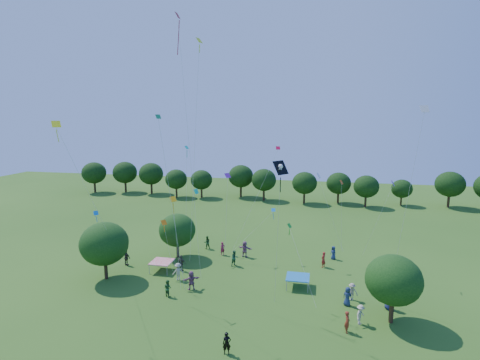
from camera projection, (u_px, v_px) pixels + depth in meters
name	position (u px, v px, depth m)	size (l,w,h in m)	color
near_tree_west	(104.00, 244.00, 37.68)	(4.82, 4.82, 5.94)	#422B19
near_tree_north	(177.00, 230.00, 43.61)	(4.25, 4.25, 5.26)	#422B19
near_tree_east	(394.00, 280.00, 29.59)	(4.40, 4.40, 5.62)	#422B19
treeline	(274.00, 180.00, 73.73)	(88.01, 8.77, 6.77)	#422B19
tent_red_stripe	(162.00, 262.00, 40.09)	(2.20, 2.20, 1.10)	red
tent_blue	(298.00, 277.00, 36.23)	(2.20, 2.20, 1.10)	#1A6CAF
man_in_black	(227.00, 343.00, 26.04)	(0.60, 0.38, 1.60)	black
crowd_person_0	(333.00, 253.00, 43.46)	(0.77, 0.42, 1.56)	navy
crowd_person_1	(323.00, 260.00, 41.13)	(0.66, 0.42, 1.75)	maroon
crowd_person_2	(235.00, 258.00, 41.50)	(0.87, 0.47, 1.77)	#245534
crowd_person_3	(360.00, 315.00, 29.75)	(1.08, 0.48, 1.65)	#BFB399
crowd_person_4	(126.00, 258.00, 41.66)	(1.02, 0.47, 1.75)	#382F2C
crowd_person_5	(191.00, 280.00, 35.80)	(1.72, 0.62, 1.85)	#895070
crowd_person_6	(347.00, 296.00, 32.75)	(0.84, 0.45, 1.69)	navy
crowd_person_7	(223.00, 249.00, 44.78)	(0.60, 0.39, 1.62)	maroon
crowd_person_8	(207.00, 242.00, 46.90)	(0.81, 0.44, 1.65)	#2F5D28
crowd_person_9	(352.00, 292.00, 33.73)	(1.05, 0.47, 1.60)	#AB9689
crowd_person_10	(181.00, 263.00, 40.16)	(1.03, 0.47, 1.75)	#403C33
crowd_person_11	(245.00, 249.00, 44.16)	(1.79, 0.64, 1.92)	#915580
crowd_person_12	(389.00, 299.00, 32.11)	(0.93, 0.50, 1.89)	navy
crowd_person_13	(347.00, 322.00, 28.66)	(0.64, 0.41, 1.71)	maroon
crowd_person_14	(168.00, 288.00, 34.48)	(0.78, 0.42, 1.58)	#275A26
crowd_person_15	(178.00, 272.00, 37.89)	(1.17, 0.53, 1.79)	#A9A187
pirate_kite	(280.00, 170.00, 28.11)	(1.20, 1.49, 11.80)	black
red_high_kite	(183.00, 73.00, 34.14)	(2.80, 2.70, 24.42)	red
small_kite_0	(341.00, 194.00, 41.39)	(0.57, 0.57, 8.20)	#E2570D
small_kite_1	(174.00, 213.00, 32.31)	(0.96, 0.68, 8.30)	#D99A0B
small_kite_2	(71.00, 157.00, 30.81)	(0.74, 8.77, 14.79)	#FFFA16
small_kite_3	(167.00, 173.00, 30.56)	(1.67, 1.38, 15.27)	#178247
small_kite_4	(267.00, 217.00, 42.76)	(4.63, 2.23, 4.73)	blue
small_kite_5	(227.00, 184.00, 43.30)	(0.78, 1.63, 8.63)	#631998
small_kite_6	(417.00, 148.00, 29.05)	(1.51, 2.16, 15.95)	silver
small_kite_7	(195.00, 198.00, 43.38)	(2.03, 2.54, 6.89)	#0ED4A0
small_kite_8	(267.00, 173.00, 42.34)	(5.00, 3.18, 11.78)	#BA0A30
small_kite_9	(165.00, 228.00, 35.95)	(0.86, 0.81, 5.31)	orange
small_kite_10	(197.00, 97.00, 36.11)	(1.89, 0.81, 22.42)	#E4FF16
small_kite_11	(294.00, 240.00, 32.20)	(2.71, 3.50, 5.88)	green
small_kite_12	(99.00, 221.00, 38.16)	(2.09, 0.97, 5.64)	#1683E2
small_kite_13	(388.00, 194.00, 37.97)	(2.50, 2.40, 8.79)	#711996
small_kite_14	(322.00, 185.00, 42.04)	(3.28, 0.98, 8.84)	white
small_kite_15	(187.00, 166.00, 46.77)	(0.59, 2.31, 11.50)	#0DCAAC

